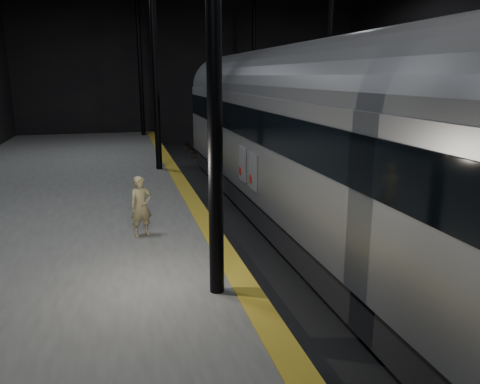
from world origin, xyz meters
name	(u,v)px	position (x,y,z in m)	size (l,w,h in m)	color
ground	(318,248)	(0.00, 0.00, 0.00)	(44.00, 44.00, 0.00)	black
platform_left	(38,256)	(-7.50, 0.00, 0.50)	(9.00, 43.80, 1.00)	#4D4D4A
tactile_strip	(207,224)	(-3.25, 0.00, 1.00)	(0.50, 43.80, 0.01)	olive
track	(318,246)	(0.00, 0.00, 0.07)	(2.40, 43.00, 0.24)	#3F3328
train	(291,130)	(0.00, 2.45, 3.15)	(3.16, 21.14, 5.65)	#9C9EA3
woman	(141,206)	(-4.96, -0.53, 1.75)	(0.54, 0.36, 1.49)	tan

